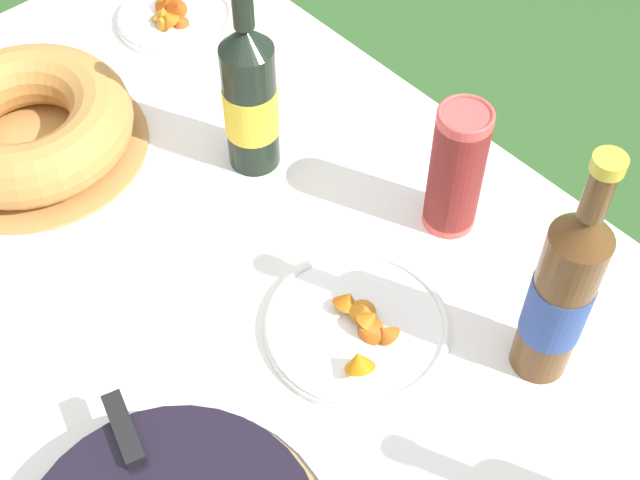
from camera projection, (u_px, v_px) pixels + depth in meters
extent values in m
cube|color=brown|center=(230.00, 315.00, 1.16)|extent=(1.47, 0.95, 0.03)
cylinder|color=brown|center=(200.00, 111.00, 1.93)|extent=(0.06, 0.06, 0.69)
cube|color=white|center=(229.00, 306.00, 1.15)|extent=(1.48, 0.96, 0.00)
cube|color=white|center=(471.00, 157.00, 1.39)|extent=(1.48, 0.01, 0.10)
cube|color=black|center=(123.00, 428.00, 0.97)|extent=(0.09, 0.05, 0.01)
cylinder|color=#B78447|center=(36.00, 147.00, 1.32)|extent=(0.34, 0.34, 0.01)
torus|color=#BC7F3D|center=(27.00, 123.00, 1.28)|extent=(0.31, 0.31, 0.09)
cylinder|color=#E04C47|center=(452.00, 197.00, 1.20)|extent=(0.07, 0.07, 0.09)
cylinder|color=#E04C47|center=(453.00, 190.00, 1.19)|extent=(0.07, 0.07, 0.09)
cylinder|color=#E04C47|center=(454.00, 184.00, 1.18)|extent=(0.07, 0.07, 0.09)
cylinder|color=#E04C47|center=(455.00, 177.00, 1.17)|extent=(0.07, 0.07, 0.09)
cylinder|color=#E04C47|center=(456.00, 170.00, 1.16)|extent=(0.07, 0.07, 0.09)
cylinder|color=#E04C47|center=(458.00, 163.00, 1.15)|extent=(0.07, 0.07, 0.09)
cylinder|color=#E04C47|center=(459.00, 156.00, 1.14)|extent=(0.07, 0.07, 0.09)
cylinder|color=#E04C47|center=(460.00, 149.00, 1.13)|extent=(0.07, 0.07, 0.09)
cylinder|color=#E04C47|center=(461.00, 142.00, 1.12)|extent=(0.07, 0.07, 0.09)
torus|color=#E04C47|center=(466.00, 114.00, 1.08)|extent=(0.07, 0.07, 0.01)
cylinder|color=brown|center=(558.00, 305.00, 1.00)|extent=(0.07, 0.07, 0.24)
cylinder|color=#334C93|center=(557.00, 307.00, 1.01)|extent=(0.07, 0.07, 0.09)
cone|color=brown|center=(586.00, 227.00, 0.89)|extent=(0.07, 0.07, 0.04)
cylinder|color=brown|center=(598.00, 193.00, 0.85)|extent=(0.03, 0.03, 0.06)
cylinder|color=gold|center=(609.00, 164.00, 0.82)|extent=(0.03, 0.03, 0.02)
cylinder|color=black|center=(251.00, 107.00, 1.23)|extent=(0.07, 0.07, 0.20)
cylinder|color=yellow|center=(251.00, 109.00, 1.23)|extent=(0.08, 0.08, 0.08)
cone|color=black|center=(245.00, 38.00, 1.14)|extent=(0.07, 0.07, 0.04)
cylinder|color=black|center=(242.00, 5.00, 1.10)|extent=(0.03, 0.03, 0.06)
cylinder|color=white|center=(176.00, 19.00, 1.51)|extent=(0.20, 0.20, 0.01)
torus|color=white|center=(175.00, 15.00, 1.50)|extent=(0.20, 0.20, 0.01)
cone|color=#C76614|center=(168.00, 18.00, 1.47)|extent=(0.05, 0.05, 0.03)
cone|color=#C86B18|center=(162.00, 1.00, 1.50)|extent=(0.04, 0.05, 0.04)
cone|color=#AA4A19|center=(179.00, 22.00, 1.48)|extent=(0.04, 0.04, 0.03)
cone|color=#B9751D|center=(163.00, 13.00, 1.49)|extent=(0.05, 0.06, 0.04)
cone|color=#AD440B|center=(166.00, 3.00, 1.50)|extent=(0.06, 0.05, 0.03)
cone|color=#C65312|center=(175.00, 8.00, 1.49)|extent=(0.03, 0.03, 0.02)
cone|color=#AB470F|center=(177.00, 6.00, 1.48)|extent=(0.05, 0.05, 0.04)
cone|color=#BD6D14|center=(162.00, 15.00, 1.48)|extent=(0.04, 0.04, 0.02)
cone|color=#BC7319|center=(161.00, 21.00, 1.47)|extent=(0.04, 0.04, 0.04)
cylinder|color=white|center=(357.00, 327.00, 1.12)|extent=(0.24, 0.24, 0.01)
torus|color=white|center=(357.00, 324.00, 1.11)|extent=(0.23, 0.23, 0.01)
cone|color=#B9590D|center=(348.00, 299.00, 1.12)|extent=(0.04, 0.05, 0.03)
cone|color=#B15214|center=(365.00, 330.00, 1.10)|extent=(0.06, 0.06, 0.05)
cone|color=#CF5D19|center=(386.00, 332.00, 1.09)|extent=(0.04, 0.04, 0.04)
cone|color=#BD6F19|center=(363.00, 310.00, 1.10)|extent=(0.05, 0.05, 0.03)
cone|color=orange|center=(359.00, 360.00, 1.06)|extent=(0.06, 0.06, 0.04)
cone|color=#AD6012|center=(371.00, 318.00, 1.10)|extent=(0.05, 0.05, 0.05)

